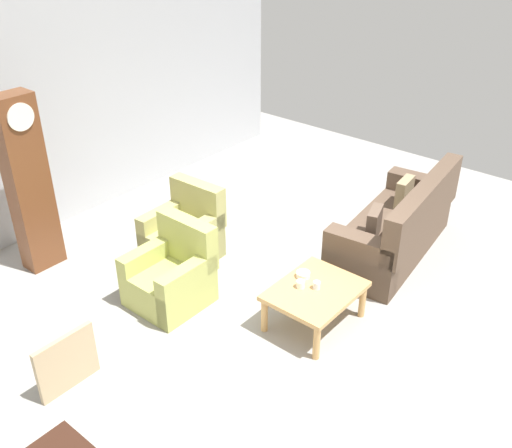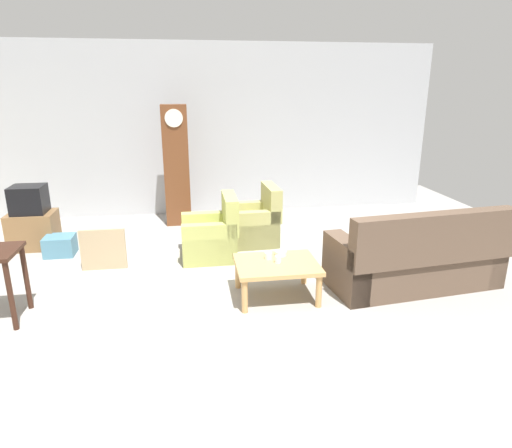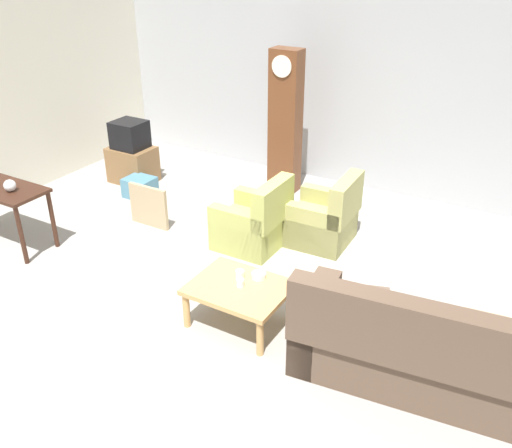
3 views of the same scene
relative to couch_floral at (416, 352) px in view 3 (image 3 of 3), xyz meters
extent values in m
plane|color=#999691|center=(-2.13, 0.35, -0.35)|extent=(10.40, 10.40, 0.00)
cube|color=#ADAFB5|center=(-2.13, 3.95, 1.25)|extent=(8.40, 0.16, 3.20)
cube|color=brown|center=(-0.01, 0.07, -0.13)|extent=(2.18, 1.07, 0.44)
cube|color=brown|center=(0.03, -0.29, 0.39)|extent=(2.11, 0.43, 0.60)
cube|color=brown|center=(-0.93, -0.04, -0.01)|extent=(0.33, 0.86, 0.68)
cube|color=#9E8966|center=(0.46, 0.17, 0.27)|extent=(0.37, 0.16, 0.36)
cube|color=brown|center=(-0.49, 0.06, 0.27)|extent=(0.38, 0.22, 0.36)
cube|color=tan|center=(-2.49, 1.41, -0.15)|extent=(0.76, 0.76, 0.40)
cube|color=tan|center=(-2.17, 1.41, 0.31)|extent=(0.18, 0.76, 0.52)
cube|color=tan|center=(-2.49, 1.71, -0.05)|extent=(0.76, 0.16, 0.60)
cube|color=tan|center=(-2.49, 1.11, -0.05)|extent=(0.76, 0.16, 0.60)
cube|color=tan|center=(-1.78, 1.95, -0.15)|extent=(0.79, 0.79, 0.40)
cube|color=tan|center=(-1.46, 1.96, 0.31)|extent=(0.21, 0.77, 0.52)
cube|color=tan|center=(-1.79, 2.25, -0.05)|extent=(0.77, 0.19, 0.60)
cube|color=tan|center=(-1.77, 1.65, -0.05)|extent=(0.77, 0.19, 0.60)
cube|color=tan|center=(-1.77, -0.01, 0.06)|extent=(0.96, 0.76, 0.05)
cylinder|color=tan|center=(-2.19, -0.34, -0.16)|extent=(0.07, 0.07, 0.39)
cylinder|color=tan|center=(-1.34, -0.34, -0.16)|extent=(0.07, 0.07, 0.39)
cylinder|color=tan|center=(-2.19, 0.31, -0.16)|extent=(0.07, 0.07, 0.39)
cylinder|color=tan|center=(-1.34, 0.31, -0.16)|extent=(0.07, 0.07, 0.39)
cylinder|color=#381E14|center=(-4.58, -0.33, 0.02)|extent=(0.06, 0.06, 0.75)
cylinder|color=#381E14|center=(-4.58, 0.14, 0.02)|extent=(0.06, 0.06, 0.75)
cube|color=brown|center=(-2.94, 3.17, 0.71)|extent=(0.44, 0.28, 2.12)
cylinder|color=silver|center=(-2.94, 3.01, 1.55)|extent=(0.30, 0.02, 0.30)
cube|color=brown|center=(-5.15, 2.24, -0.07)|extent=(0.68, 0.52, 0.56)
cube|color=black|center=(-5.15, 2.24, 0.42)|extent=(0.48, 0.44, 0.42)
cube|color=tan|center=(-3.94, 1.18, -0.07)|extent=(0.60, 0.05, 0.57)
cube|color=teal|center=(-4.68, 1.84, -0.21)|extent=(0.42, 0.37, 0.29)
sphere|color=silver|center=(-4.90, -0.12, 0.51)|extent=(0.15, 0.15, 0.15)
cylinder|color=white|center=(-1.84, 0.12, 0.13)|extent=(0.09, 0.09, 0.08)
cylinder|color=silver|center=(-1.75, -0.02, 0.13)|extent=(0.07, 0.07, 0.08)
cylinder|color=white|center=(-1.67, 0.21, 0.12)|extent=(0.15, 0.15, 0.06)
camera|label=1|loc=(-5.83, -2.62, 3.61)|focal=40.73mm
camera|label=2|loc=(-2.75, -4.76, 2.07)|focal=31.26mm
camera|label=3|loc=(0.70, -3.91, 3.18)|focal=39.31mm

